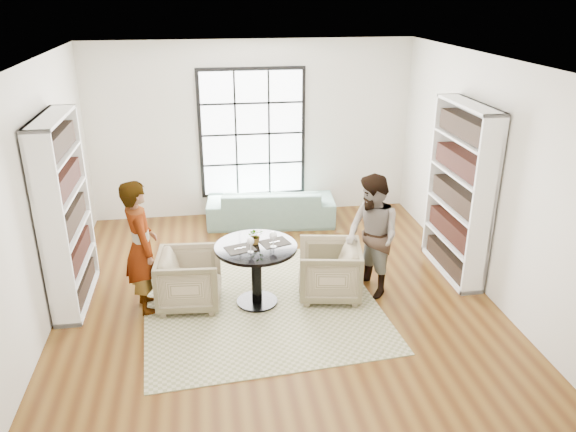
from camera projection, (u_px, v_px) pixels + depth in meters
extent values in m
plane|color=brown|center=(276.00, 295.00, 7.41)|extent=(6.00, 6.00, 0.00)
plane|color=silver|center=(252.00, 130.00, 9.59)|extent=(5.50, 0.00, 5.50)
plane|color=silver|center=(38.00, 200.00, 6.45)|extent=(0.00, 6.00, 6.00)
plane|color=silver|center=(486.00, 177.00, 7.23)|extent=(0.00, 6.00, 6.00)
plane|color=silver|center=(329.00, 322.00, 4.10)|extent=(5.50, 0.00, 5.50)
plane|color=white|center=(274.00, 61.00, 6.27)|extent=(6.00, 6.00, 0.00)
cube|color=black|center=(252.00, 133.00, 9.59)|extent=(1.82, 0.06, 2.22)
cube|color=white|center=(252.00, 134.00, 9.55)|extent=(1.70, 0.02, 2.10)
cube|color=tan|center=(261.00, 304.00, 7.19)|extent=(3.13, 3.13, 0.01)
cylinder|color=black|center=(257.00, 302.00, 7.21)|extent=(0.52, 0.52, 0.04)
cylinder|color=black|center=(257.00, 276.00, 7.07)|extent=(0.13, 0.13, 0.73)
cylinder|color=black|center=(256.00, 247.00, 6.92)|extent=(1.02, 1.02, 0.04)
imported|color=slate|center=(271.00, 206.00, 9.57)|extent=(2.21, 1.03, 0.62)
imported|color=tan|center=(190.00, 279.00, 7.06)|extent=(0.84, 0.82, 0.72)
imported|color=#C5BE8D|center=(329.00, 271.00, 7.27)|extent=(0.92, 0.90, 0.73)
imported|color=gray|center=(141.00, 247.00, 6.80)|extent=(0.56, 0.71, 1.70)
imported|color=gray|center=(372.00, 237.00, 7.18)|extent=(0.83, 0.94, 1.62)
cube|color=black|center=(240.00, 249.00, 6.82)|extent=(0.40, 0.35, 0.01)
cube|color=black|center=(275.00, 242.00, 6.99)|extent=(0.40, 0.35, 0.01)
cylinder|color=silver|center=(251.00, 252.00, 6.73)|extent=(0.07, 0.07, 0.01)
cylinder|color=silver|center=(251.00, 248.00, 6.71)|extent=(0.01, 0.01, 0.11)
sphere|color=maroon|center=(250.00, 241.00, 6.68)|extent=(0.09, 0.09, 0.09)
ellipsoid|color=white|center=(250.00, 241.00, 6.68)|extent=(0.09, 0.09, 0.10)
cylinder|color=silver|center=(273.00, 247.00, 6.87)|extent=(0.07, 0.07, 0.01)
cylinder|color=silver|center=(273.00, 242.00, 6.85)|extent=(0.01, 0.01, 0.12)
sphere|color=maroon|center=(273.00, 236.00, 6.82)|extent=(0.09, 0.09, 0.09)
ellipsoid|color=white|center=(273.00, 236.00, 6.82)|extent=(0.09, 0.09, 0.10)
imported|color=gray|center=(255.00, 236.00, 6.93)|extent=(0.21, 0.19, 0.21)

